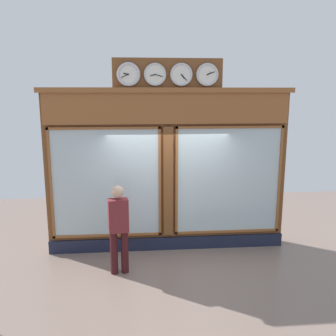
% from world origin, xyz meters
% --- Properties ---
extents(ground_plane, '(14.00, 14.00, 0.00)m').
position_xyz_m(ground_plane, '(0.00, 2.80, 0.00)').
color(ground_plane, '#7A665B').
extents(shop_facade, '(5.12, 0.42, 3.99)m').
position_xyz_m(shop_facade, '(0.00, -0.12, 1.76)').
color(shop_facade, brown).
rests_on(shop_facade, ground_plane).
extents(pedestrian, '(0.39, 0.27, 1.69)m').
position_xyz_m(pedestrian, '(1.00, 0.98, 0.93)').
color(pedestrian, '#3A1316').
rests_on(pedestrian, ground_plane).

